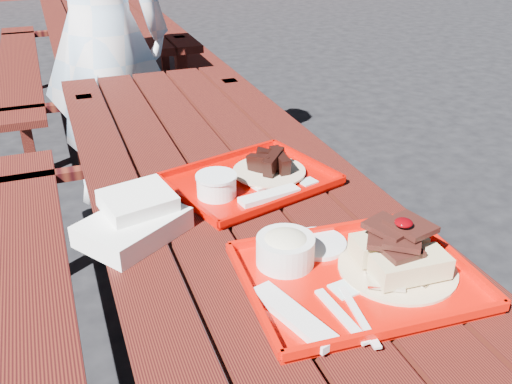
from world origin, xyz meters
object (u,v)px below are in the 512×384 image
picnic_table_near (237,250)px  person (100,31)px  picnic_table_far (105,39)px  near_tray (353,262)px  far_tray (250,179)px

picnic_table_near → person: person is taller
picnic_table_far → near_tray: bearing=-88.2°
picnic_table_near → far_tray: bearing=19.1°
picnic_table_far → near_tray: near_tray is taller
person → near_tray: bearing=119.0°
picnic_table_near → person: (-0.15, 1.50, 0.32)m
picnic_table_near → far_tray: far_tray is taller
picnic_table_near → picnic_table_far: same height
far_tray → person: size_ratio=0.27×
near_tray → far_tray: 0.47m
picnic_table_far → near_tray: (0.10, -3.25, 0.22)m
picnic_table_far → near_tray: 3.26m
picnic_table_near → near_tray: 0.51m
picnic_table_near → far_tray: 0.22m
picnic_table_near → picnic_table_far: (0.00, 2.80, 0.00)m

